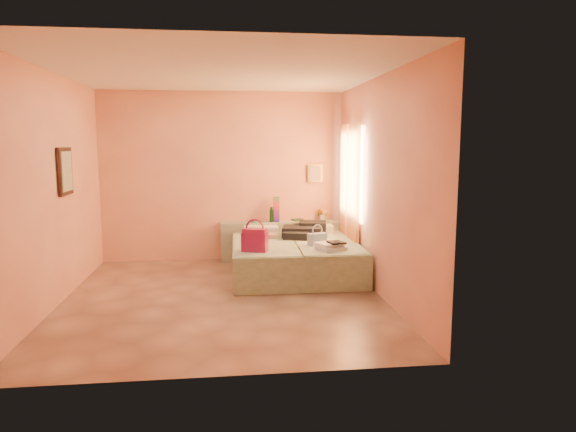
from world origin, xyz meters
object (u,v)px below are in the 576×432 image
at_px(bed_left, 265,259).
at_px(magenta_handbag, 255,240).
at_px(flower_vase, 322,213).
at_px(bed_right, 324,257).
at_px(headboard_ledge, 282,240).
at_px(water_bottle, 272,215).
at_px(blue_handbag, 317,239).
at_px(towel_stack, 331,246).
at_px(green_book, 297,220).

relative_size(bed_left, magenta_handbag, 5.96).
bearing_deg(flower_vase, bed_right, -98.93).
bearing_deg(headboard_ledge, bed_right, -63.43).
relative_size(flower_vase, magenta_handbag, 0.73).
relative_size(bed_right, water_bottle, 8.33).
relative_size(blue_handbag, towel_stack, 0.77).
height_order(green_book, magenta_handbag, magenta_handbag).
relative_size(headboard_ledge, blue_handbag, 7.65).
bearing_deg(bed_right, blue_handbag, -119.09).
height_order(bed_left, magenta_handbag, magenta_handbag).
relative_size(bed_right, magenta_handbag, 5.96).
height_order(flower_vase, blue_handbag, flower_vase).
distance_m(flower_vase, towel_stack, 1.77).
bearing_deg(bed_left, bed_right, 0.96).
relative_size(bed_left, towel_stack, 5.71).
xyz_separation_m(bed_right, magenta_handbag, (-1.08, -0.59, 0.41)).
bearing_deg(bed_right, green_book, 104.05).
relative_size(flower_vase, blue_handbag, 0.91).
relative_size(headboard_ledge, magenta_handbag, 6.11).
bearing_deg(water_bottle, blue_handbag, -67.00).
distance_m(bed_right, green_book, 1.22).
bearing_deg(towel_stack, green_book, 97.34).
bearing_deg(flower_vase, water_bottle, -173.83).
xyz_separation_m(bed_left, flower_vase, (1.07, 1.10, 0.52)).
bearing_deg(green_book, bed_right, -101.22).
height_order(headboard_ledge, green_book, green_book).
xyz_separation_m(bed_left, green_book, (0.64, 1.11, 0.41)).
xyz_separation_m(bed_left, bed_right, (0.90, 0.00, 0.00)).
xyz_separation_m(bed_left, towel_stack, (0.87, -0.64, 0.30)).
distance_m(bed_left, water_bottle, 1.15).
height_order(bed_right, magenta_handbag, magenta_handbag).
relative_size(bed_left, bed_right, 1.00).
bearing_deg(water_bottle, green_book, 13.77).
xyz_separation_m(water_bottle, flower_vase, (0.88, 0.10, 0.00)).
height_order(bed_right, towel_stack, towel_stack).
bearing_deg(blue_handbag, bed_left, 143.51).
relative_size(bed_right, towel_stack, 5.71).
distance_m(bed_right, towel_stack, 0.71).
bearing_deg(bed_left, towel_stack, -35.51).
relative_size(bed_left, water_bottle, 8.33).
xyz_separation_m(headboard_ledge, flower_vase, (0.70, 0.05, 0.45)).
height_order(green_book, blue_handbag, green_book).
distance_m(bed_right, flower_vase, 1.23).
distance_m(green_book, towel_stack, 1.77).
xyz_separation_m(bed_left, blue_handbag, (0.74, -0.28, 0.34)).
height_order(water_bottle, towel_stack, water_bottle).
xyz_separation_m(water_bottle, towel_stack, (0.67, -1.65, -0.22)).
bearing_deg(flower_vase, magenta_handbag, -126.42).
relative_size(flower_vase, towel_stack, 0.70).
distance_m(headboard_ledge, blue_handbag, 1.40).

